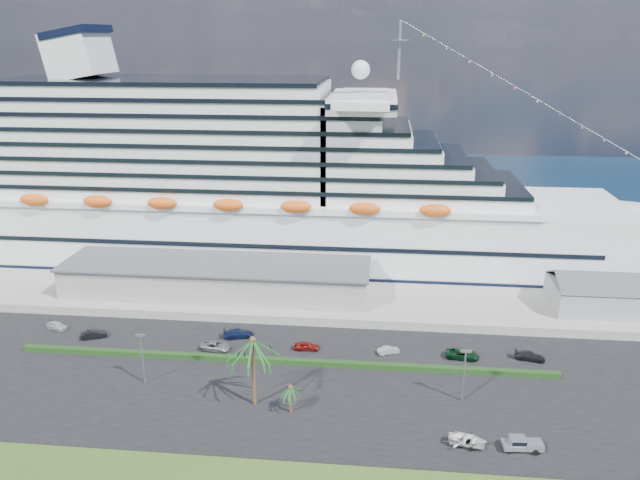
# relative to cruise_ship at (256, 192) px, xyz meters

# --- Properties ---
(ground) EXTENTS (420.00, 420.00, 0.00)m
(ground) POSITION_rel_cruise_ship_xyz_m (21.53, -64.00, -16.69)
(ground) COLOR #35551C
(ground) RESTS_ON ground
(asphalt_lot) EXTENTS (140.00, 38.00, 0.12)m
(asphalt_lot) POSITION_rel_cruise_ship_xyz_m (21.53, -53.00, -16.63)
(asphalt_lot) COLOR black
(asphalt_lot) RESTS_ON ground
(wharf) EXTENTS (240.00, 20.00, 1.80)m
(wharf) POSITION_rel_cruise_ship_xyz_m (21.53, -24.00, -15.79)
(wharf) COLOR gray
(wharf) RESTS_ON ground
(water) EXTENTS (420.00, 160.00, 0.02)m
(water) POSITION_rel_cruise_ship_xyz_m (21.53, 66.00, -16.68)
(water) COLOR black
(water) RESTS_ON ground
(cruise_ship) EXTENTS (191.00, 38.00, 54.00)m
(cruise_ship) POSITION_rel_cruise_ship_xyz_m (0.00, 0.00, 0.00)
(cruise_ship) COLOR silver
(cruise_ship) RESTS_ON ground
(terminal_building) EXTENTS (61.00, 15.00, 6.30)m
(terminal_building) POSITION_rel_cruise_ship_xyz_m (-3.47, -24.00, -11.68)
(terminal_building) COLOR gray
(terminal_building) RESTS_ON wharf
(port_shed) EXTENTS (24.00, 12.31, 7.37)m
(port_shed) POSITION_rel_cruise_ship_xyz_m (73.53, -24.00, -12.30)
(port_shed) COLOR gray
(port_shed) RESTS_ON wharf
(hedge) EXTENTS (88.00, 1.10, 0.90)m
(hedge) POSITION_rel_cruise_ship_xyz_m (13.53, -48.00, -16.12)
(hedge) COLOR black
(hedge) RESTS_ON asphalt_lot
(lamp_post_left) EXTENTS (1.60, 0.35, 8.27)m
(lamp_post_left) POSITION_rel_cruise_ship_xyz_m (-6.47, -56.00, -11.35)
(lamp_post_left) COLOR gray
(lamp_post_left) RESTS_ON asphalt_lot
(lamp_post_right) EXTENTS (1.60, 0.35, 8.27)m
(lamp_post_right) POSITION_rel_cruise_ship_xyz_m (41.53, -56.00, -11.35)
(lamp_post_right) COLOR gray
(lamp_post_right) RESTS_ON asphalt_lot
(palm_tall) EXTENTS (8.82, 8.82, 11.13)m
(palm_tall) POSITION_rel_cruise_ship_xyz_m (11.53, -60.00, -7.49)
(palm_tall) COLOR #47301E
(palm_tall) RESTS_ON ground
(palm_short) EXTENTS (3.53, 3.53, 4.56)m
(palm_short) POSITION_rel_cruise_ship_xyz_m (17.03, -61.50, -13.03)
(palm_short) COLOR #47301E
(palm_short) RESTS_ON ground
(parked_car_0) EXTENTS (4.49, 2.98, 1.42)m
(parked_car_0) POSITION_rel_cruise_ship_xyz_m (-29.06, -39.90, -15.87)
(parked_car_0) COLOR #BCBCBE
(parked_car_0) RESTS_ON asphalt_lot
(parked_car_1) EXTENTS (4.66, 3.23, 1.46)m
(parked_car_1) POSITION_rel_cruise_ship_xyz_m (-20.89, -42.47, -15.85)
(parked_car_1) COLOR black
(parked_car_1) RESTS_ON asphalt_lot
(parked_car_2) EXTENTS (5.45, 3.13, 1.43)m
(parked_car_2) POSITION_rel_cruise_ship_xyz_m (1.59, -44.65, -15.86)
(parked_car_2) COLOR gray
(parked_car_2) RESTS_ON asphalt_lot
(parked_car_3) EXTENTS (5.69, 3.40, 1.54)m
(parked_car_3) POSITION_rel_cruise_ship_xyz_m (4.46, -39.67, -15.80)
(parked_car_3) COLOR #111B3E
(parked_car_3) RESTS_ON asphalt_lot
(parked_car_4) EXTENTS (4.31, 1.86, 1.45)m
(parked_car_4) POSITION_rel_cruise_ship_xyz_m (16.96, -42.96, -15.85)
(parked_car_4) COLOR maroon
(parked_car_4) RESTS_ON asphalt_lot
(parked_car_5) EXTENTS (3.97, 2.54, 1.24)m
(parked_car_5) POSITION_rel_cruise_ship_xyz_m (30.88, -42.90, -15.96)
(parked_car_5) COLOR #A6A8AD
(parked_car_5) RESTS_ON asphalt_lot
(parked_car_6) EXTENTS (5.68, 3.12, 1.51)m
(parked_car_6) POSITION_rel_cruise_ship_xyz_m (42.96, -43.23, -15.82)
(parked_car_6) COLOR black
(parked_car_6) RESTS_ON asphalt_lot
(parked_car_7) EXTENTS (5.11, 2.92, 1.39)m
(parked_car_7) POSITION_rel_cruise_ship_xyz_m (53.95, -42.60, -15.88)
(parked_car_7) COLOR black
(parked_car_7) RESTS_ON asphalt_lot
(pickup_truck) EXTENTS (5.23, 2.22, 1.81)m
(pickup_truck) POSITION_rel_cruise_ship_xyz_m (47.83, -66.86, -15.58)
(pickup_truck) COLOR black
(pickup_truck) RESTS_ON asphalt_lot
(boat_trailer) EXTENTS (5.79, 4.29, 1.60)m
(boat_trailer) POSITION_rel_cruise_ship_xyz_m (40.95, -66.88, -15.51)
(boat_trailer) COLOR gray
(boat_trailer) RESTS_ON asphalt_lot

